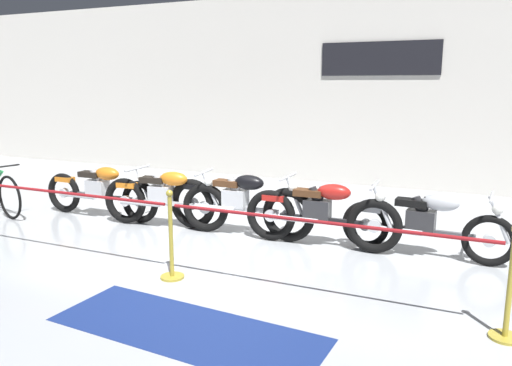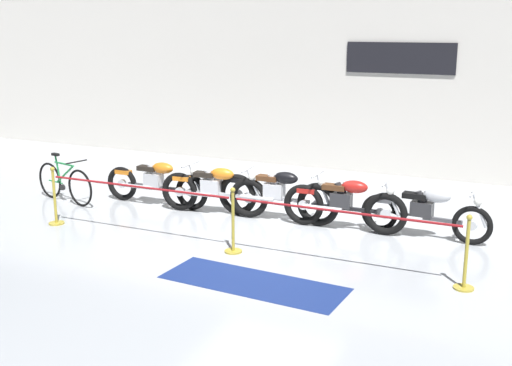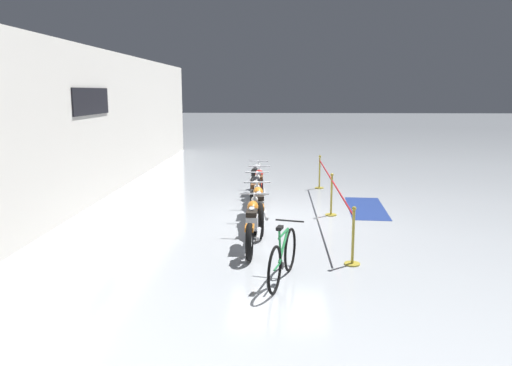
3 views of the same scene
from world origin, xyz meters
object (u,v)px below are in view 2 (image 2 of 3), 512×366
(bicycle, at_px, (64,183))
(stanchion_mid_right, at_px, (466,264))
(motorcycle_black_2, at_px, (277,195))
(stanchion_mid_left, at_px, (233,230))
(stanchion_far_left, at_px, (163,201))
(motorcycle_orange_1, at_px, (214,190))
(floor_banner, at_px, (253,283))
(motorcycle_orange_0, at_px, (156,182))
(motorcycle_red_3, at_px, (344,204))
(motorcycle_silver_4, at_px, (425,211))

(bicycle, xyz_separation_m, stanchion_mid_right, (7.92, -1.24, -0.04))
(motorcycle_black_2, distance_m, stanchion_mid_left, 1.86)
(stanchion_far_left, bearing_deg, stanchion_mid_right, 0.00)
(motorcycle_orange_1, bearing_deg, floor_banner, -52.89)
(motorcycle_orange_0, bearing_deg, motorcycle_red_3, 0.08)
(bicycle, relative_size, stanchion_mid_left, 1.63)
(motorcycle_orange_1, bearing_deg, motorcycle_black_2, 5.44)
(motorcycle_orange_1, relative_size, stanchion_far_left, 0.30)
(motorcycle_orange_0, height_order, stanchion_far_left, stanchion_far_left)
(bicycle, bearing_deg, stanchion_mid_left, -15.66)
(stanchion_far_left, bearing_deg, motorcycle_black_2, 55.95)
(motorcycle_red_3, xyz_separation_m, stanchion_far_left, (-2.54, -1.82, 0.22))
(motorcycle_red_3, height_order, stanchion_far_left, stanchion_far_left)
(motorcycle_orange_0, relative_size, stanchion_mid_left, 2.22)
(motorcycle_silver_4, relative_size, bicycle, 1.29)
(stanchion_mid_left, height_order, stanchion_mid_right, same)
(bicycle, bearing_deg, motorcycle_red_3, 5.86)
(motorcycle_orange_0, distance_m, motorcycle_red_3, 3.86)
(motorcycle_orange_0, distance_m, stanchion_mid_right, 6.37)
(motorcycle_orange_1, distance_m, stanchion_far_left, 1.76)
(motorcycle_black_2, relative_size, stanchion_mid_left, 2.27)
(motorcycle_black_2, relative_size, floor_banner, 0.91)
(floor_banner, bearing_deg, stanchion_mid_left, 132.43)
(stanchion_mid_right, bearing_deg, bicycle, 171.12)
(motorcycle_silver_4, height_order, stanchion_mid_right, stanchion_mid_right)
(motorcycle_orange_0, bearing_deg, motorcycle_orange_1, -3.11)
(stanchion_mid_left, height_order, floor_banner, stanchion_mid_left)
(stanchion_mid_left, relative_size, stanchion_mid_right, 1.00)
(floor_banner, bearing_deg, motorcycle_black_2, 109.97)
(motorcycle_orange_1, distance_m, motorcycle_red_3, 2.52)
(motorcycle_orange_0, height_order, motorcycle_orange_1, motorcycle_orange_1)
(motorcycle_orange_0, bearing_deg, floor_banner, -39.57)
(motorcycle_black_2, bearing_deg, floor_banner, -73.63)
(motorcycle_silver_4, distance_m, stanchion_mid_left, 3.28)
(motorcycle_red_3, distance_m, bicycle, 5.70)
(stanchion_mid_left, bearing_deg, motorcycle_silver_4, 36.96)
(motorcycle_silver_4, xyz_separation_m, stanchion_mid_right, (0.89, -1.97, -0.10))
(motorcycle_red_3, distance_m, stanchion_mid_left, 2.21)
(motorcycle_silver_4, height_order, bicycle, bicycle)
(floor_banner, bearing_deg, bicycle, 160.33)
(stanchion_mid_left, relative_size, floor_banner, 0.40)
(bicycle, relative_size, stanchion_mid_right, 1.63)
(motorcycle_red_3, bearing_deg, stanchion_far_left, -144.39)
(motorcycle_silver_4, bearing_deg, stanchion_far_left, -153.23)
(stanchion_far_left, bearing_deg, stanchion_mid_left, 0.00)
(motorcycle_orange_1, bearing_deg, stanchion_far_left, -90.58)
(stanchion_far_left, relative_size, floor_banner, 2.72)
(bicycle, distance_m, stanchion_mid_right, 8.01)
(motorcycle_orange_1, distance_m, motorcycle_black_2, 1.24)
(motorcycle_orange_1, bearing_deg, motorcycle_orange_0, 176.89)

